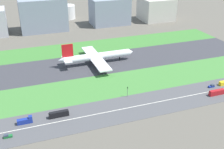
% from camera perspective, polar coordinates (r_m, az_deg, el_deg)
% --- Properties ---
extents(ground_plane, '(800.00, 800.00, 0.00)m').
position_cam_1_polar(ground_plane, '(232.50, -3.14, 2.31)').
color(ground_plane, '#5B564C').
extents(runway, '(280.00, 46.00, 0.10)m').
position_cam_1_polar(runway, '(232.48, -3.14, 2.32)').
color(runway, '#38383D').
rests_on(runway, ground_plane).
extents(grass_median_north, '(280.00, 36.00, 0.10)m').
position_cam_1_polar(grass_median_north, '(269.31, -5.70, 5.56)').
color(grass_median_north, '#3D7A33').
rests_on(grass_median_north, ground_plane).
extents(grass_median_south, '(280.00, 36.00, 0.10)m').
position_cam_1_polar(grass_median_south, '(197.30, 0.35, -2.10)').
color(grass_median_south, '#427F38').
rests_on(grass_median_south, ground_plane).
extents(highway, '(280.00, 28.00, 0.10)m').
position_cam_1_polar(highway, '(171.64, 4.06, -6.78)').
color(highway, '#4C4C4F').
rests_on(highway, ground_plane).
extents(highway_centerline, '(266.00, 0.50, 0.01)m').
position_cam_1_polar(highway_centerline, '(171.61, 4.06, -6.76)').
color(highway_centerline, silver).
rests_on(highway_centerline, highway).
extents(airliner, '(65.00, 56.00, 19.70)m').
position_cam_1_polar(airliner, '(229.90, -3.37, 3.71)').
color(airliner, white).
rests_on(airliner, runway).
extents(car_1, '(4.40, 1.80, 2.00)m').
position_cam_1_polar(car_1, '(156.55, -20.82, -11.84)').
color(car_1, '#19662D').
rests_on(car_1, highway).
extents(truck_1, '(8.40, 2.50, 4.00)m').
position_cam_1_polar(truck_1, '(163.92, -17.52, -9.12)').
color(truck_1, navy).
rests_on(truck_1, highway).
extents(bus_0, '(11.60, 2.50, 3.50)m').
position_cam_1_polar(bus_0, '(164.65, -10.94, -8.05)').
color(bus_0, black).
rests_on(bus_0, highway).
extents(bus_1, '(11.60, 2.50, 3.50)m').
position_cam_1_polar(bus_1, '(196.58, 20.90, -3.48)').
color(bus_1, '#B2191E').
rests_on(bus_1, highway).
extents(car_3, '(4.40, 1.80, 2.00)m').
position_cam_1_polar(car_3, '(205.77, 19.93, -2.26)').
color(car_3, navy).
rests_on(car_3, highway).
extents(traffic_light, '(0.36, 0.50, 7.20)m').
position_cam_1_polar(traffic_light, '(180.61, 3.21, -3.42)').
color(traffic_light, '#4C4C51').
rests_on(traffic_light, highway).
extents(hangar_building, '(51.61, 30.92, 36.51)m').
position_cam_1_polar(hangar_building, '(328.81, -14.08, 11.94)').
color(hangar_building, gray).
rests_on(hangar_building, ground_plane).
extents(office_tower, '(45.74, 29.77, 31.71)m').
position_cam_1_polar(office_tower, '(346.39, -0.49, 12.94)').
color(office_tower, gray).
rests_on(office_tower, ground_plane).
extents(cargo_warehouse, '(39.64, 36.43, 27.83)m').
position_cam_1_polar(cargo_warehouse, '(372.48, 9.11, 13.23)').
color(cargo_warehouse, beige).
rests_on(cargo_warehouse, ground_plane).
extents(fuel_tank_west, '(18.10, 18.10, 13.86)m').
position_cam_1_polar(fuel_tank_west, '(375.35, -14.17, 11.78)').
color(fuel_tank_west, silver).
rests_on(fuel_tank_west, ground_plane).
extents(fuel_tank_centre, '(22.19, 22.19, 17.78)m').
position_cam_1_polar(fuel_tank_centre, '(379.22, -9.37, 12.65)').
color(fuel_tank_centre, silver).
rests_on(fuel_tank_centre, ground_plane).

